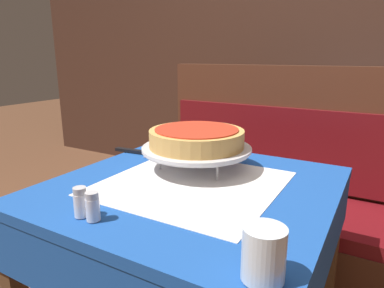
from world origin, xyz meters
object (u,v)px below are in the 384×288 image
object	(u,v)px
pizza_server	(144,153)
salt_shaker	(81,202)
water_glass_near	(264,253)
pepper_shaker	(93,206)
dining_table_rear	(358,134)
booth_bench	(300,226)
deep_dish_pizza	(197,138)
dining_table_front	(192,217)
condiment_caddy	(368,109)
pizza_pan_stand	(197,150)

from	to	relation	value
pizza_server	salt_shaker	world-z (taller)	salt_shaker
water_glass_near	pizza_server	bearing A→B (deg)	141.87
pizza_server	pepper_shaker	bearing A→B (deg)	-64.64
dining_table_rear	pizza_server	bearing A→B (deg)	-116.28
booth_bench	salt_shaker	xyz separation A→B (m)	(-0.30, -1.05, 0.47)
water_glass_near	deep_dish_pizza	bearing A→B (deg)	130.22
dining_table_front	pepper_shaker	size ratio (longest dim) A/B	11.57
dining_table_rear	water_glass_near	world-z (taller)	water_glass_near
dining_table_front	pizza_server	bearing A→B (deg)	151.05
pepper_shaker	booth_bench	bearing A→B (deg)	76.16
condiment_caddy	dining_table_front	bearing A→B (deg)	-103.42
pizza_server	water_glass_near	distance (m)	0.81
pepper_shaker	dining_table_rear	bearing A→B (deg)	76.95
water_glass_near	salt_shaker	bearing A→B (deg)	178.61
pizza_pan_stand	water_glass_near	xyz separation A→B (m)	(0.38, -0.45, -0.02)
dining_table_rear	pizza_server	world-z (taller)	pizza_server
deep_dish_pizza	condiment_caddy	distance (m)	1.50
pepper_shaker	salt_shaker	bearing A→B (deg)	180.00
deep_dish_pizza	pepper_shaker	xyz separation A→B (m)	(-0.03, -0.44, -0.07)
pepper_shaker	condiment_caddy	world-z (taller)	condiment_caddy
pizza_server	pepper_shaker	world-z (taller)	pepper_shaker
condiment_caddy	water_glass_near	bearing A→B (deg)	-91.37
dining_table_front	condiment_caddy	xyz separation A→B (m)	(0.37, 1.55, 0.15)
dining_table_rear	pepper_shaker	bearing A→B (deg)	-103.05
dining_table_front	water_glass_near	bearing A→B (deg)	-45.19
salt_shaker	water_glass_near	bearing A→B (deg)	-1.39
pizza_server	water_glass_near	size ratio (longest dim) A/B	2.60
dining_table_rear	condiment_caddy	xyz separation A→B (m)	(0.03, 0.06, 0.15)
salt_shaker	pepper_shaker	distance (m)	0.04
booth_bench	pepper_shaker	size ratio (longest dim) A/B	22.96
pizza_server	salt_shaker	bearing A→B (deg)	-68.45
deep_dish_pizza	pepper_shaker	distance (m)	0.44
booth_bench	pepper_shaker	bearing A→B (deg)	-103.84
salt_shaker	pizza_server	bearing A→B (deg)	111.55
booth_bench	deep_dish_pizza	size ratio (longest dim) A/B	5.11
pizza_pan_stand	dining_table_front	bearing A→B (deg)	-66.51
dining_table_rear	pizza_pan_stand	distance (m)	1.44
water_glass_near	dining_table_front	bearing A→B (deg)	134.81
pizza_server	pepper_shaker	distance (m)	0.54
pizza_pan_stand	salt_shaker	bearing A→B (deg)	-98.77
dining_table_rear	deep_dish_pizza	bearing A→B (deg)	-105.88
salt_shaker	condiment_caddy	distance (m)	1.93
water_glass_near	dining_table_rear	bearing A→B (deg)	89.57
dining_table_front	pizza_server	distance (m)	0.37
pizza_pan_stand	water_glass_near	distance (m)	0.58
booth_bench	water_glass_near	distance (m)	1.18
dining_table_front	deep_dish_pizza	bearing A→B (deg)	113.49
salt_shaker	dining_table_rear	bearing A→B (deg)	75.79
dining_table_front	pepper_shaker	world-z (taller)	pepper_shaker
dining_table_front	condiment_caddy	bearing A→B (deg)	76.58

